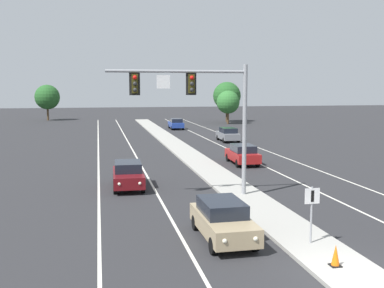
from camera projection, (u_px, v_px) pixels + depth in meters
The scene contains 17 objects.
ground_plane at pixel (350, 276), 14.90m from camera, with size 260.00×260.00×0.00m, color #28282B.
median_island at pixel (214, 173), 32.40m from camera, with size 2.40×110.00×0.15m, color #9E9B93.
lane_stripe_oncoming_center at pixel (139, 161), 38.28m from camera, with size 0.14×100.00×0.01m, color silver.
lane_stripe_receding_center at pixel (246, 157), 40.15m from camera, with size 0.14×100.00×0.01m, color silver.
edge_stripe_left at pixel (98, 162), 37.62m from camera, with size 0.14×100.00×0.01m, color silver.
edge_stripe_right at pixel (281, 156), 40.80m from camera, with size 0.14×100.00×0.01m, color silver.
overhead_signal_mast at pixel (201, 102), 24.65m from camera, with size 7.64×0.44×7.20m.
median_sign_post at pixel (312, 207), 17.50m from camera, with size 0.60×0.10×2.20m.
car_oncoming_tan at pixel (223, 220), 18.45m from camera, with size 1.86×4.49×1.58m.
car_oncoming_darkred at pixel (128, 175), 27.98m from camera, with size 1.92×4.51×1.58m.
car_receding_red at pixel (243, 154), 36.60m from camera, with size 1.93×4.51×1.58m.
car_receding_grey at pixel (228, 134), 51.95m from camera, with size 1.92×4.51×1.58m.
car_receding_blue at pixel (176, 124), 67.32m from camera, with size 1.89×4.50×1.58m.
traffic_cone_median_nose at pixel (336, 256), 15.33m from camera, with size 0.36×0.36×0.74m.
tree_far_right_b at pixel (228, 102), 76.63m from camera, with size 3.86×3.86×5.59m.
tree_far_left_a at pixel (47, 97), 84.66m from camera, with size 4.57×4.57×6.61m.
tree_far_right_c at pixel (227, 96), 81.04m from camera, with size 4.89×4.89×7.08m.
Camera 1 is at (-7.91, -12.94, 6.11)m, focal length 42.89 mm.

